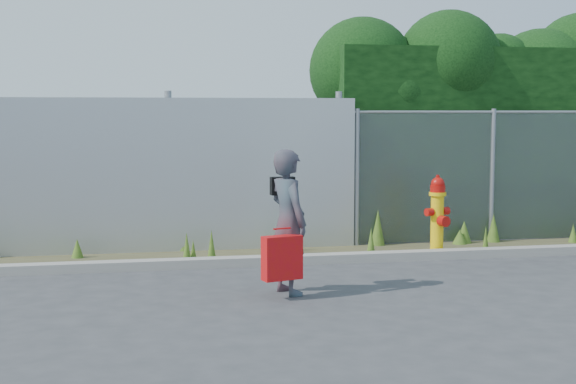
% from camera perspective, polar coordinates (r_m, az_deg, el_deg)
% --- Properties ---
extents(ground, '(80.00, 80.00, 0.00)m').
position_cam_1_polar(ground, '(8.93, 3.63, -7.25)').
color(ground, '#38383B').
rests_on(ground, ground).
extents(curb, '(16.00, 0.22, 0.12)m').
position_cam_1_polar(curb, '(10.63, 1.18, -4.80)').
color(curb, gray).
rests_on(curb, ground).
extents(weed_strip, '(16.00, 1.32, 0.55)m').
position_cam_1_polar(weed_strip, '(11.51, 4.19, -3.70)').
color(weed_strip, '#474228').
rests_on(weed_strip, ground).
extents(corrugated_fence, '(8.50, 0.21, 2.30)m').
position_cam_1_polar(corrugated_fence, '(11.51, -16.14, 1.02)').
color(corrugated_fence, '#A5A9AC').
rests_on(corrugated_fence, ground).
extents(chainlink_fence, '(6.50, 0.07, 2.05)m').
position_cam_1_polar(chainlink_fence, '(13.15, 18.45, 1.19)').
color(chainlink_fence, gray).
rests_on(chainlink_fence, ground).
extents(hedge, '(7.61, 2.14, 3.69)m').
position_cam_1_polar(hedge, '(14.06, 16.60, 5.53)').
color(hedge, black).
rests_on(hedge, ground).
extents(fire_hydrant, '(0.38, 0.34, 1.13)m').
position_cam_1_polar(fire_hydrant, '(11.37, 10.57, -1.73)').
color(fire_hydrant, yellow).
rests_on(fire_hydrant, ground).
extents(woman, '(0.55, 0.68, 1.60)m').
position_cam_1_polar(woman, '(8.79, 0.01, -2.14)').
color(woman, '#105A68').
rests_on(woman, ground).
extents(red_tote_bag, '(0.43, 0.16, 0.56)m').
position_cam_1_polar(red_tote_bag, '(8.58, -0.43, -4.69)').
color(red_tote_bag, red).
extents(black_shoulder_bag, '(0.27, 0.11, 0.20)m').
position_cam_1_polar(black_shoulder_bag, '(8.95, -0.40, 0.44)').
color(black_shoulder_bag, black).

